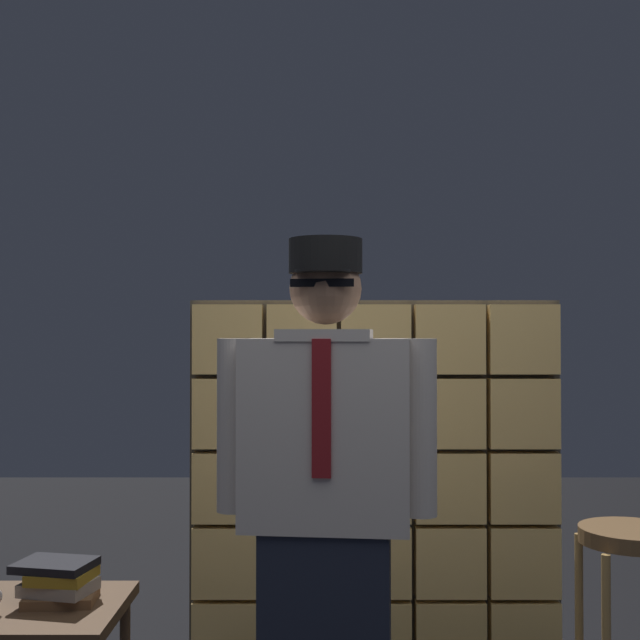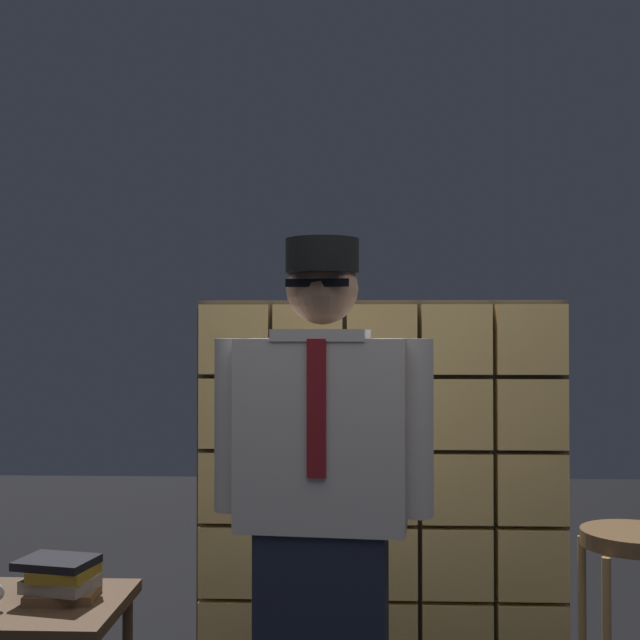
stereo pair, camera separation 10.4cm
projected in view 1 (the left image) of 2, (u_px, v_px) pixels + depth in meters
glass_block_wall at (373, 487)px, 3.46m from camera, size 1.57×0.10×1.57m
standing_person at (323, 506)px, 2.50m from camera, size 0.68×0.31×1.70m
bar_stool at (630, 590)px, 2.66m from camera, size 0.34×0.34×0.78m
side_table at (37, 628)px, 2.61m from camera, size 0.52×0.52×0.55m
book_stack at (56, 582)px, 2.64m from camera, size 0.27×0.22×0.13m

